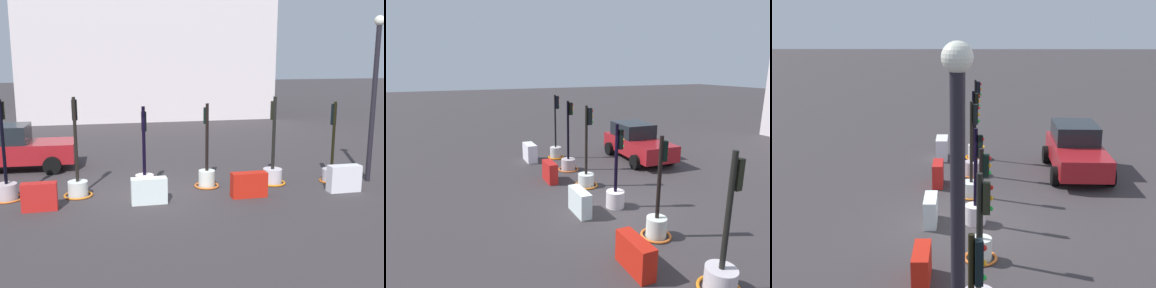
% 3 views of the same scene
% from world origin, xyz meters
% --- Properties ---
extents(ground_plane, '(120.00, 120.00, 0.00)m').
position_xyz_m(ground_plane, '(0.00, 0.00, 0.00)').
color(ground_plane, '#363133').
extents(traffic_light_0, '(0.83, 0.83, 3.29)m').
position_xyz_m(traffic_light_0, '(-6.50, 0.33, 0.51)').
color(traffic_light_0, silver).
rests_on(traffic_light_0, ground_plane).
extents(traffic_light_1, '(0.93, 0.93, 3.19)m').
position_xyz_m(traffic_light_1, '(-4.39, 0.22, 0.50)').
color(traffic_light_1, '#B9A7AD').
rests_on(traffic_light_1, ground_plane).
extents(traffic_light_2, '(0.93, 0.93, 3.23)m').
position_xyz_m(traffic_light_2, '(-2.20, 0.14, 0.54)').
color(traffic_light_2, silver).
rests_on(traffic_light_2, ground_plane).
extents(traffic_light_3, '(0.62, 0.62, 2.87)m').
position_xyz_m(traffic_light_3, '(-0.02, 0.24, 0.56)').
color(traffic_light_3, silver).
rests_on(traffic_light_3, ground_plane).
extents(traffic_light_4, '(0.86, 0.86, 2.91)m').
position_xyz_m(traffic_light_4, '(2.14, 0.34, 0.49)').
color(traffic_light_4, silver).
rests_on(traffic_light_4, ground_plane).
extents(traffic_light_5, '(0.94, 0.94, 3.11)m').
position_xyz_m(traffic_light_5, '(4.52, 0.25, 0.49)').
color(traffic_light_5, silver).
rests_on(traffic_light_5, ground_plane).
extents(construction_barrier_0, '(1.13, 0.49, 0.89)m').
position_xyz_m(construction_barrier_0, '(-6.48, -1.06, 0.44)').
color(construction_barrier_0, white).
rests_on(construction_barrier_0, ground_plane).
extents(construction_barrier_1, '(1.02, 0.38, 0.84)m').
position_xyz_m(construction_barrier_1, '(-3.26, -1.04, 0.42)').
color(construction_barrier_1, red).
rests_on(construction_barrier_1, ground_plane).
extents(construction_barrier_2, '(1.11, 0.38, 0.82)m').
position_xyz_m(construction_barrier_2, '(-0.02, -1.07, 0.41)').
color(construction_barrier_2, silver).
rests_on(construction_barrier_2, ground_plane).
extents(construction_barrier_3, '(1.16, 0.41, 0.81)m').
position_xyz_m(construction_barrier_3, '(3.21, -1.05, 0.40)').
color(construction_barrier_3, red).
rests_on(construction_barrier_3, ground_plane).
extents(car_red_compact, '(4.37, 2.33, 1.81)m').
position_xyz_m(car_red_compact, '(-4.75, 4.14, 0.89)').
color(car_red_compact, maroon).
rests_on(car_red_compact, ground_plane).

